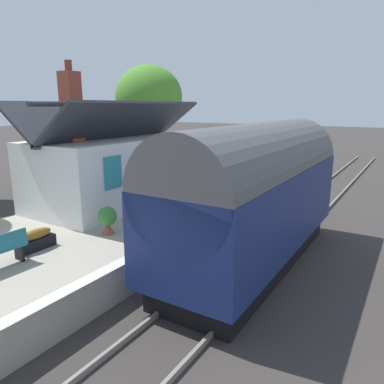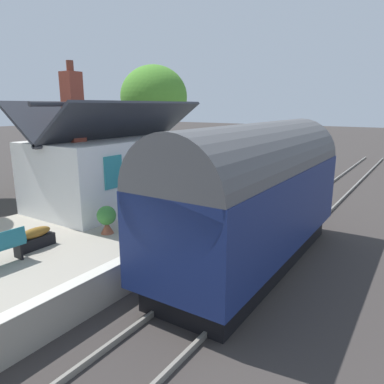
{
  "view_description": "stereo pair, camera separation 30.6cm",
  "coord_description": "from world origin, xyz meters",
  "views": [
    {
      "loc": [
        -11.23,
        -4.84,
        4.8
      ],
      "look_at": [
        -1.01,
        1.5,
        1.93
      ],
      "focal_mm": 33.95,
      "sensor_mm": 36.0,
      "label": 1
    },
    {
      "loc": [
        -11.06,
        -5.1,
        4.8
      ],
      "look_at": [
        -1.01,
        1.5,
        1.93
      ],
      "focal_mm": 33.95,
      "sensor_mm": 36.0,
      "label": 2
    }
  ],
  "objects": [
    {
      "name": "planter_bench_left",
      "position": [
        7.09,
        5.67,
        1.22
      ],
      "size": [
        0.83,
        0.32,
        0.61
      ],
      "color": "gray",
      "rests_on": "platform"
    },
    {
      "name": "planter_edge_far",
      "position": [
        11.62,
        6.5,
        1.35
      ],
      "size": [
        0.45,
        0.45,
        0.78
      ],
      "color": "#9E5138",
      "rests_on": "platform"
    },
    {
      "name": "ground_plane",
      "position": [
        0.0,
        0.0,
        0.0
      ],
      "size": [
        160.0,
        160.0,
        0.0
      ],
      "primitive_type": "plane",
      "color": "#383330"
    },
    {
      "name": "planter_corner_building",
      "position": [
        6.12,
        2.18,
        1.36
      ],
      "size": [
        0.54,
        0.54,
        0.88
      ],
      "color": "teal",
      "rests_on": "platform"
    },
    {
      "name": "planter_under_sign",
      "position": [
        -3.57,
        2.97,
        1.41
      ],
      "size": [
        0.59,
        0.59,
        0.9
      ],
      "color": "#9E5138",
      "rests_on": "platform"
    },
    {
      "name": "planter_edge_near",
      "position": [
        9.34,
        4.81,
        1.46
      ],
      "size": [
        0.62,
        0.62,
        0.98
      ],
      "color": "gray",
      "rests_on": "platform"
    },
    {
      "name": "station_building",
      "position": [
        -0.73,
        5.46,
        2.38
      ],
      "size": [
        6.93,
        3.79,
        5.36
      ],
      "color": "white",
      "rests_on": "platform"
    },
    {
      "name": "planter_by_door",
      "position": [
        -5.52,
        3.75,
        1.21
      ],
      "size": [
        1.06,
        0.32,
        0.59
      ],
      "color": "black",
      "rests_on": "platform"
    },
    {
      "name": "platform",
      "position": [
        0.0,
        4.13,
        0.46
      ],
      "size": [
        32.0,
        6.26,
        0.93
      ],
      "primitive_type": "cube",
      "color": "#A39B8C",
      "rests_on": "ground"
    },
    {
      "name": "rail_near",
      "position": [
        0.0,
        -1.62,
        0.07
      ],
      "size": [
        52.0,
        0.08,
        0.14
      ],
      "primitive_type": "cube",
      "color": "gray",
      "rests_on": "ground"
    },
    {
      "name": "bench_mid_platform",
      "position": [
        4.71,
        3.48,
        1.4
      ],
      "size": [
        1.42,
        0.49,
        0.88
      ],
      "color": "#26727F",
      "rests_on": "platform"
    },
    {
      "name": "bench_by_lamp",
      "position": [
        7.4,
        3.46,
        1.4
      ],
      "size": [
        1.41,
        0.45,
        0.88
      ],
      "color": "#26727F",
      "rests_on": "platform"
    },
    {
      "name": "platform_edge_coping",
      "position": [
        0.0,
        1.18,
        0.93
      ],
      "size": [
        32.0,
        0.36,
        0.02
      ],
      "primitive_type": "cube",
      "color": "beige",
      "rests_on": "platform"
    },
    {
      "name": "train",
      "position": [
        -1.3,
        -0.9,
        2.21
      ],
      "size": [
        8.71,
        2.73,
        4.32
      ],
      "color": "black",
      "rests_on": "ground"
    },
    {
      "name": "tree_distant",
      "position": [
        8.05,
        10.44,
        5.34
      ],
      "size": [
        4.21,
        4.42,
        7.37
      ],
      "color": "#4C3828",
      "rests_on": "ground"
    },
    {
      "name": "rail_far",
      "position": [
        0.0,
        -0.18,
        0.07
      ],
      "size": [
        52.0,
        0.08,
        0.14
      ],
      "primitive_type": "cube",
      "color": "gray",
      "rests_on": "ground"
    }
  ]
}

